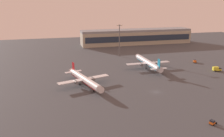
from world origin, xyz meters
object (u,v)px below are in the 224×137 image
catering_truck (217,69)px  baggage_tractor (195,61)px  apron_light_west (119,39)px  airplane_taxiway_distant (84,79)px  pushback_tug (212,122)px  airplane_terminal_side (148,63)px

catering_truck → baggage_tractor: (-1.30, 24.11, -0.40)m
apron_light_west → airplane_taxiway_distant: bearing=-121.0°
airplane_taxiway_distant → apron_light_west: bearing=-137.9°
pushback_tug → apron_light_west: size_ratio=0.13×
baggage_tractor → airplane_taxiway_distant: bearing=-137.5°
catering_truck → apron_light_west: (-52.94, 60.65, 14.09)m
catering_truck → airplane_taxiway_distant: bearing=-74.1°
apron_light_west → baggage_tractor: bearing=-35.3°
baggage_tractor → catering_truck: bearing=-62.6°
pushback_tug → baggage_tractor: bearing=-52.6°
pushback_tug → catering_truck: size_ratio=0.59×
baggage_tractor → apron_light_west: 64.90m
airplane_terminal_side → baggage_tractor: 42.50m
airplane_taxiway_distant → baggage_tractor: bearing=-178.7°
catering_truck → apron_light_west: 81.73m
pushback_tug → airplane_terminal_side: bearing=-28.0°
catering_truck → apron_light_west: size_ratio=0.22×
pushback_tug → baggage_tractor: 99.76m
airplane_taxiway_distant → apron_light_west: size_ratio=1.42×
airplane_terminal_side → catering_truck: (43.38, -18.89, -2.50)m
airplane_taxiway_distant → airplane_terminal_side: 55.59m
catering_truck → apron_light_west: apron_light_west is taller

